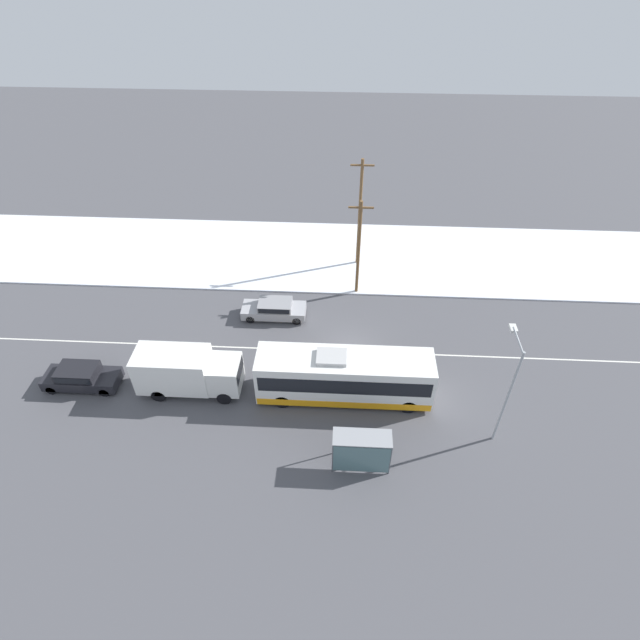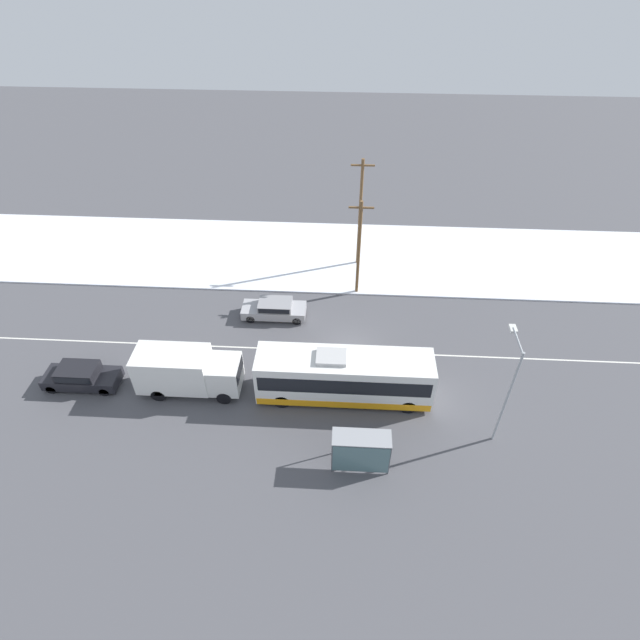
{
  "view_description": "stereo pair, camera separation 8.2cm",
  "coord_description": "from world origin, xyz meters",
  "px_view_note": "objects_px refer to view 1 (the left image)",
  "views": [
    {
      "loc": [
        -0.63,
        -24.97,
        24.11
      ],
      "look_at": [
        -2.06,
        1.62,
        1.4
      ],
      "focal_mm": 28.0,
      "sensor_mm": 36.0,
      "label": 1
    },
    {
      "loc": [
        -0.54,
        -24.96,
        24.11
      ],
      "look_at": [
        -2.06,
        1.62,
        1.4
      ],
      "focal_mm": 28.0,
      "sensor_mm": 36.0,
      "label": 2
    }
  ],
  "objects_px": {
    "sedan_car": "(274,308)",
    "utility_pole_roadside": "(359,248)",
    "box_truck": "(186,371)",
    "city_bus": "(344,377)",
    "parked_car_near_truck": "(81,376)",
    "utility_pole_snowlot": "(360,213)",
    "bus_shelter": "(362,450)",
    "pedestrian_at_stop": "(371,437)",
    "streetlamp": "(509,380)"
  },
  "relations": [
    {
      "from": "sedan_car",
      "to": "utility_pole_roadside",
      "type": "distance_m",
      "value": 7.75
    },
    {
      "from": "box_truck",
      "to": "sedan_car",
      "type": "height_order",
      "value": "box_truck"
    },
    {
      "from": "city_bus",
      "to": "parked_car_near_truck",
      "type": "distance_m",
      "value": 16.77
    },
    {
      "from": "utility_pole_snowlot",
      "to": "utility_pole_roadside",
      "type": "bearing_deg",
      "value": -90.85
    },
    {
      "from": "bus_shelter",
      "to": "utility_pole_roadside",
      "type": "height_order",
      "value": "utility_pole_roadside"
    },
    {
      "from": "parked_car_near_truck",
      "to": "pedestrian_at_stop",
      "type": "bearing_deg",
      "value": -11.66
    },
    {
      "from": "box_truck",
      "to": "parked_car_near_truck",
      "type": "bearing_deg",
      "value": -179.67
    },
    {
      "from": "city_bus",
      "to": "box_truck",
      "type": "distance_m",
      "value": 9.8
    },
    {
      "from": "city_bus",
      "to": "utility_pole_snowlot",
      "type": "height_order",
      "value": "utility_pole_snowlot"
    },
    {
      "from": "streetlamp",
      "to": "box_truck",
      "type": "bearing_deg",
      "value": 172.83
    },
    {
      "from": "pedestrian_at_stop",
      "to": "utility_pole_snowlot",
      "type": "distance_m",
      "value": 19.21
    },
    {
      "from": "utility_pole_snowlot",
      "to": "city_bus",
      "type": "bearing_deg",
      "value": -93.38
    },
    {
      "from": "pedestrian_at_stop",
      "to": "streetlamp",
      "type": "height_order",
      "value": "streetlamp"
    },
    {
      "from": "pedestrian_at_stop",
      "to": "streetlamp",
      "type": "distance_m",
      "value": 8.08
    },
    {
      "from": "sedan_car",
      "to": "parked_car_near_truck",
      "type": "relative_size",
      "value": 1.0
    },
    {
      "from": "box_truck",
      "to": "sedan_car",
      "type": "xyz_separation_m",
      "value": [
        4.52,
        7.49,
        -0.91
      ]
    },
    {
      "from": "city_bus",
      "to": "box_truck",
      "type": "xyz_separation_m",
      "value": [
        -9.8,
        -0.03,
        -0.01
      ]
    },
    {
      "from": "parked_car_near_truck",
      "to": "streetlamp",
      "type": "bearing_deg",
      "value": -5.14
    },
    {
      "from": "bus_shelter",
      "to": "pedestrian_at_stop",
      "type": "bearing_deg",
      "value": 67.13
    },
    {
      "from": "city_bus",
      "to": "parked_car_near_truck",
      "type": "relative_size",
      "value": 2.27
    },
    {
      "from": "box_truck",
      "to": "pedestrian_at_stop",
      "type": "height_order",
      "value": "box_truck"
    },
    {
      "from": "pedestrian_at_stop",
      "to": "utility_pole_roadside",
      "type": "height_order",
      "value": "utility_pole_roadside"
    },
    {
      "from": "bus_shelter",
      "to": "streetlamp",
      "type": "bearing_deg",
      "value": 20.34
    },
    {
      "from": "utility_pole_roadside",
      "to": "utility_pole_snowlot",
      "type": "distance_m",
      "value": 4.18
    },
    {
      "from": "box_truck",
      "to": "parked_car_near_truck",
      "type": "relative_size",
      "value": 1.36
    },
    {
      "from": "sedan_car",
      "to": "utility_pole_roadside",
      "type": "height_order",
      "value": "utility_pole_roadside"
    },
    {
      "from": "box_truck",
      "to": "pedestrian_at_stop",
      "type": "bearing_deg",
      "value": -18.56
    },
    {
      "from": "city_bus",
      "to": "utility_pole_snowlot",
      "type": "relative_size",
      "value": 1.16
    },
    {
      "from": "parked_car_near_truck",
      "to": "bus_shelter",
      "type": "distance_m",
      "value": 18.53
    },
    {
      "from": "city_bus",
      "to": "box_truck",
      "type": "relative_size",
      "value": 1.66
    },
    {
      "from": "parked_car_near_truck",
      "to": "utility_pole_snowlot",
      "type": "relative_size",
      "value": 0.51
    },
    {
      "from": "box_truck",
      "to": "streetlamp",
      "type": "xyz_separation_m",
      "value": [
        18.56,
        -2.33,
        2.74
      ]
    },
    {
      "from": "city_bus",
      "to": "bus_shelter",
      "type": "xyz_separation_m",
      "value": [
        1.02,
        -5.24,
        -0.0
      ]
    },
    {
      "from": "box_truck",
      "to": "pedestrian_at_stop",
      "type": "distance_m",
      "value": 12.05
    },
    {
      "from": "box_truck",
      "to": "city_bus",
      "type": "bearing_deg",
      "value": 0.2
    },
    {
      "from": "sedan_car",
      "to": "pedestrian_at_stop",
      "type": "relative_size",
      "value": 2.98
    },
    {
      "from": "pedestrian_at_stop",
      "to": "sedan_car",
      "type": "bearing_deg",
      "value": 121.31
    },
    {
      "from": "sedan_car",
      "to": "utility_pole_snowlot",
      "type": "distance_m",
      "value": 10.51
    },
    {
      "from": "box_truck",
      "to": "streetlamp",
      "type": "distance_m",
      "value": 18.91
    },
    {
      "from": "utility_pole_roadside",
      "to": "utility_pole_snowlot",
      "type": "xyz_separation_m",
      "value": [
        0.06,
        4.13,
        0.66
      ]
    },
    {
      "from": "utility_pole_roadside",
      "to": "bus_shelter",
      "type": "bearing_deg",
      "value": -89.28
    },
    {
      "from": "city_bus",
      "to": "streetlamp",
      "type": "height_order",
      "value": "streetlamp"
    },
    {
      "from": "box_truck",
      "to": "streetlamp",
      "type": "bearing_deg",
      "value": -7.17
    },
    {
      "from": "box_truck",
      "to": "streetlamp",
      "type": "height_order",
      "value": "streetlamp"
    },
    {
      "from": "box_truck",
      "to": "streetlamp",
      "type": "relative_size",
      "value": 0.92
    },
    {
      "from": "pedestrian_at_stop",
      "to": "utility_pole_roadside",
      "type": "xyz_separation_m",
      "value": [
        -0.78,
        14.68,
        3.18
      ]
    },
    {
      "from": "parked_car_near_truck",
      "to": "utility_pole_roadside",
      "type": "xyz_separation_m",
      "value": [
        17.57,
        10.89,
        3.32
      ]
    },
    {
      "from": "utility_pole_roadside",
      "to": "streetlamp",
      "type": "bearing_deg",
      "value": -58.95
    },
    {
      "from": "parked_car_near_truck",
      "to": "bus_shelter",
      "type": "bearing_deg",
      "value": -16.2
    },
    {
      "from": "box_truck",
      "to": "utility_pole_snowlot",
      "type": "height_order",
      "value": "utility_pole_snowlot"
    }
  ]
}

